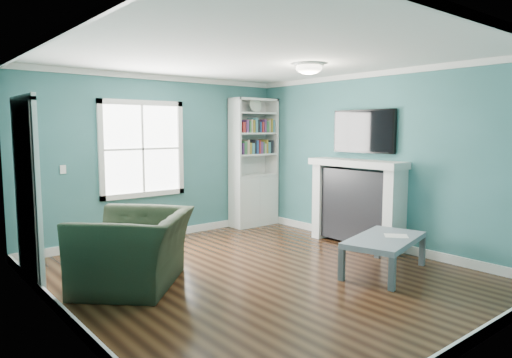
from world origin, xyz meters
TOP-DOWN VIEW (x-y plane):
  - floor at (0.00, 0.00)m, footprint 5.00×5.00m
  - room_walls at (0.00, 0.00)m, footprint 5.00×5.00m
  - trim at (0.00, 0.00)m, footprint 4.50×5.00m
  - window at (-0.30, 2.49)m, footprint 1.40×0.06m
  - bookshelf at (1.77, 2.30)m, footprint 0.90×0.35m
  - fireplace at (2.08, 0.20)m, footprint 0.44×1.58m
  - tv at (2.20, 0.20)m, footprint 0.06×1.10m
  - door at (-2.22, 1.40)m, footprint 0.12×0.98m
  - ceiling_fixture at (0.90, 0.10)m, footprint 0.38×0.38m
  - light_switch at (-1.50, 2.48)m, footprint 0.08×0.01m
  - recliner at (-1.32, 0.63)m, footprint 1.48×1.49m
  - coffee_table at (1.25, -0.88)m, footprint 1.35×0.95m
  - paper_sheet at (1.42, -0.93)m, footprint 0.34×0.35m

SIDE VIEW (x-z plane):
  - floor at x=0.00m, z-range 0.00..0.00m
  - coffee_table at x=1.25m, z-range 0.16..0.61m
  - paper_sheet at x=1.42m, z-range 0.44..0.45m
  - recliner at x=-1.32m, z-range 0.00..1.11m
  - fireplace at x=2.08m, z-range -0.01..1.29m
  - bookshelf at x=1.77m, z-range -0.23..2.08m
  - door at x=-2.22m, z-range -0.01..2.16m
  - light_switch at x=-1.50m, z-range 1.14..1.26m
  - trim at x=0.00m, z-range -0.06..2.54m
  - window at x=-0.30m, z-range 0.70..2.20m
  - room_walls at x=0.00m, z-range -0.92..4.08m
  - tv at x=2.20m, z-range 1.40..2.05m
  - ceiling_fixture at x=0.90m, z-range 2.47..2.63m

